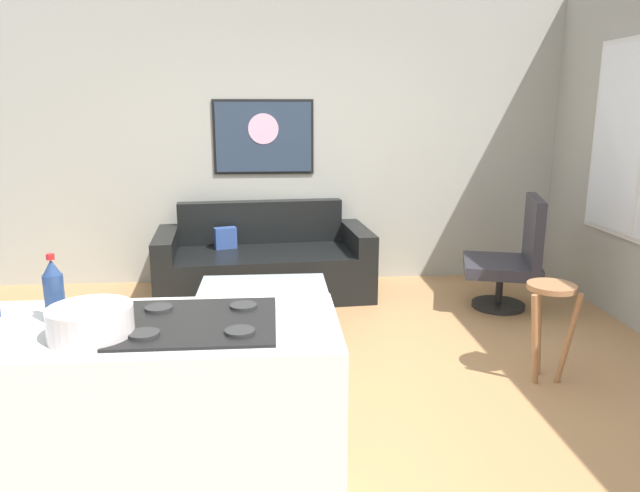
{
  "coord_description": "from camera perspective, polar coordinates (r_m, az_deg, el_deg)",
  "views": [
    {
      "loc": [
        -0.25,
        -3.46,
        1.74
      ],
      "look_at": [
        0.1,
        0.9,
        0.7
      ],
      "focal_mm": 33.23,
      "sensor_mm": 36.0,
      "label": 1
    }
  ],
  "objects": [
    {
      "name": "armchair",
      "position": [
        5.39,
        18.04,
        -1.08
      ],
      "size": [
        0.78,
        0.8,
        0.99
      ],
      "color": "black",
      "rests_on": "ground"
    },
    {
      "name": "wall_painting",
      "position": [
        5.85,
        -5.46,
        10.41
      ],
      "size": [
        0.97,
        0.03,
        0.72
      ],
      "color": "black"
    },
    {
      "name": "soda_bottle_2",
      "position": [
        2.48,
        -24.24,
        -4.04
      ],
      "size": [
        0.07,
        0.07,
        0.27
      ],
      "color": "navy",
      "rests_on": "kitchen_counter"
    },
    {
      "name": "kitchen_counter",
      "position": [
        2.58,
        -18.24,
        -16.89
      ],
      "size": [
        1.7,
        0.66,
        0.95
      ],
      "color": "white",
      "rests_on": "ground"
    },
    {
      "name": "ground",
      "position": [
        3.89,
        -0.41,
        -13.51
      ],
      "size": [
        6.4,
        6.4,
        0.04
      ],
      "primitive_type": "cube",
      "color": "#B18152"
    },
    {
      "name": "bar_stool",
      "position": [
        4.04,
        21.26,
        -5.56
      ],
      "size": [
        0.35,
        0.34,
        0.65
      ],
      "color": "#A46F47",
      "rests_on": "ground"
    },
    {
      "name": "back_wall",
      "position": [
        5.9,
        -2.14,
        10.04
      ],
      "size": [
        6.4,
        0.05,
        2.8
      ],
      "primitive_type": "cube",
      "color": "#A5A59B",
      "rests_on": "ground"
    },
    {
      "name": "coffee_table",
      "position": [
        4.56,
        -5.48,
        -4.15
      ],
      "size": [
        0.96,
        0.58,
        0.4
      ],
      "color": "silver",
      "rests_on": "ground"
    },
    {
      "name": "couch",
      "position": [
        5.59,
        -5.42,
        -1.82
      ],
      "size": [
        2.02,
        1.08,
        0.84
      ],
      "color": "black",
      "rests_on": "ground"
    },
    {
      "name": "mixing_bowl",
      "position": [
        2.28,
        -21.21,
        -6.9
      ],
      "size": [
        0.3,
        0.3,
        0.12
      ],
      "color": "silver",
      "rests_on": "kitchen_counter"
    }
  ]
}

